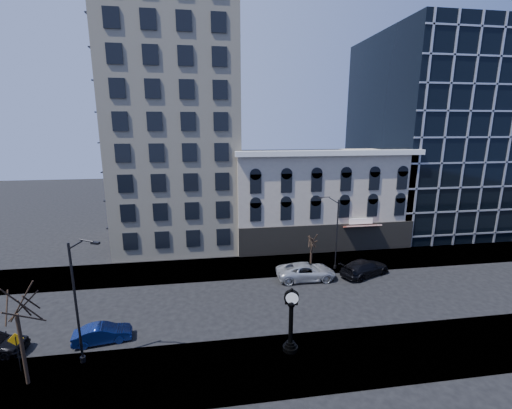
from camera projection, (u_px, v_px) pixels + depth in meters
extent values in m
plane|color=black|center=(240.00, 305.00, 29.80)|extent=(160.00, 160.00, 0.00)
cube|color=gray|center=(233.00, 268.00, 37.50)|extent=(160.00, 6.00, 0.12)
cube|color=gray|center=(253.00, 366.00, 22.07)|extent=(160.00, 6.00, 0.12)
cube|color=beige|center=(175.00, 95.00, 43.01)|extent=(15.00, 15.00, 38.00)
cube|color=#B8AB97|center=(317.00, 197.00, 45.64)|extent=(22.00, 10.00, 12.00)
cube|color=white|center=(333.00, 153.00, 39.25)|extent=(22.60, 0.80, 0.60)
cube|color=black|center=(328.00, 239.00, 41.71)|extent=(22.00, 0.30, 3.60)
cube|color=maroon|center=(362.00, 226.00, 41.40)|extent=(4.50, 1.18, 0.55)
cube|color=black|center=(435.00, 134.00, 51.60)|extent=(20.00, 20.00, 28.00)
cylinder|color=black|center=(290.00, 348.00, 23.55)|extent=(1.05, 1.05, 0.29)
cylinder|color=black|center=(290.00, 345.00, 23.50)|extent=(0.77, 0.77, 0.19)
cylinder|color=black|center=(290.00, 343.00, 23.46)|extent=(0.57, 0.57, 0.15)
cylinder|color=black|center=(291.00, 324.00, 23.14)|extent=(0.31, 0.31, 2.77)
sphere|color=black|center=(291.00, 304.00, 22.81)|extent=(0.54, 0.54, 0.54)
cube|color=black|center=(291.00, 303.00, 22.78)|extent=(0.89, 0.45, 0.24)
cylinder|color=black|center=(292.00, 297.00, 22.70)|extent=(1.04, 0.58, 0.99)
cylinder|color=white|center=(292.00, 298.00, 22.54)|extent=(0.81, 0.26, 0.84)
cylinder|color=white|center=(291.00, 296.00, 22.86)|extent=(0.81, 0.26, 0.84)
sphere|color=black|center=(292.00, 289.00, 22.57)|extent=(0.19, 0.19, 0.19)
cylinder|color=black|center=(76.00, 305.00, 21.48)|extent=(0.15, 0.15, 8.21)
cylinder|color=black|center=(83.00, 359.00, 22.35)|extent=(0.34, 0.34, 0.38)
cube|color=black|center=(94.00, 243.00, 20.13)|extent=(0.57, 0.39, 0.13)
cylinder|color=black|center=(337.00, 235.00, 36.31)|extent=(0.14, 0.14, 7.63)
cylinder|color=black|center=(335.00, 267.00, 37.12)|extent=(0.32, 0.32, 0.35)
cube|color=black|center=(322.00, 198.00, 35.75)|extent=(0.53, 0.35, 0.12)
cylinder|color=#322319|center=(23.00, 350.00, 20.01)|extent=(0.21, 0.21, 4.59)
cylinder|color=#322319|center=(311.00, 254.00, 37.72)|extent=(0.25, 0.25, 2.71)
cylinder|color=black|center=(18.00, 354.00, 21.24)|extent=(0.07, 0.07, 2.48)
cube|color=#FFAF0D|center=(16.00, 339.00, 21.01)|extent=(0.87, 0.21, 0.88)
imported|color=#0C194C|center=(103.00, 333.00, 24.55)|extent=(4.12, 1.98, 1.30)
imported|color=#A5A8AD|center=(306.00, 271.00, 34.62)|extent=(6.01, 2.81, 1.66)
imported|color=black|center=(365.00, 268.00, 35.57)|extent=(6.16, 4.34, 1.65)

